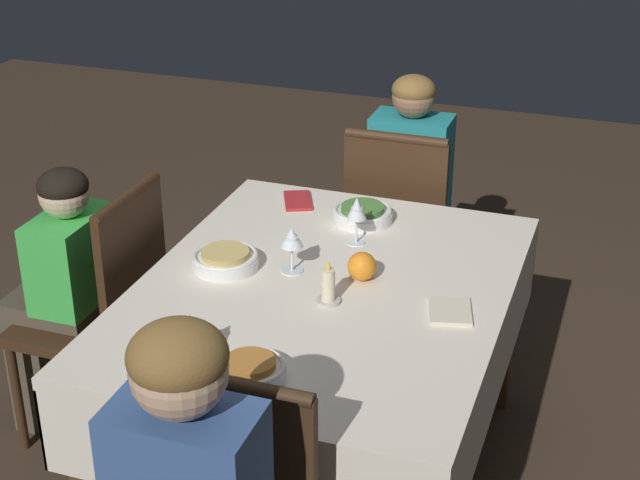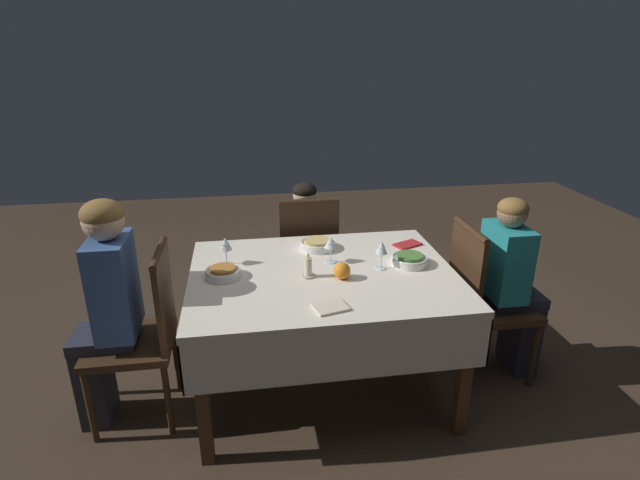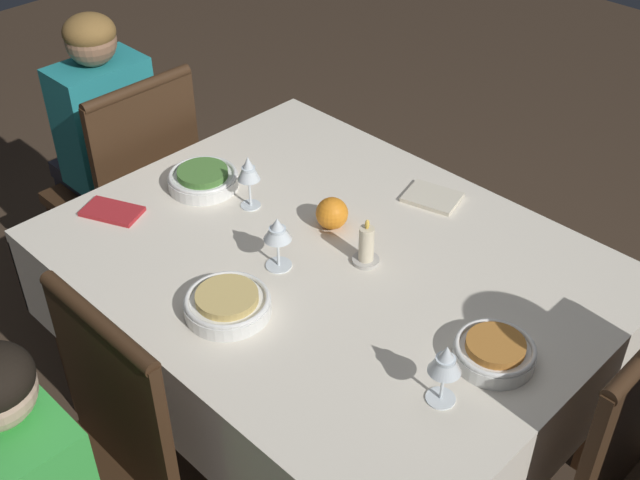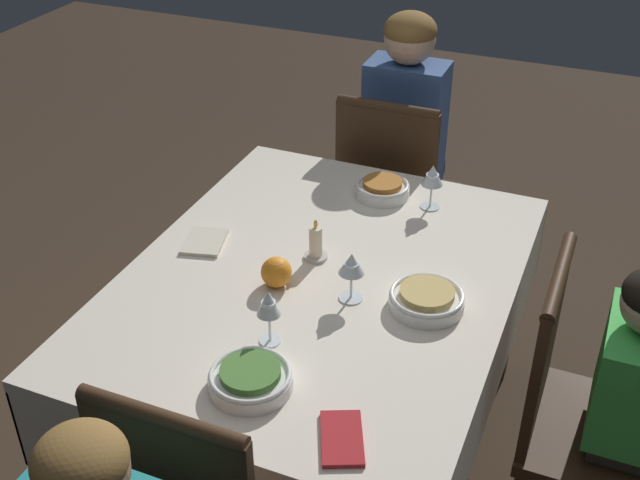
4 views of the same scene
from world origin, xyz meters
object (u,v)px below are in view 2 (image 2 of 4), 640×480
(dining_table, at_px, (323,287))
(person_child_green, at_px, (304,240))
(chair_east, at_px, (483,296))
(napkin_red_folded, at_px, (407,245))
(candle_centerpiece, at_px, (308,268))
(chair_west, at_px, (144,329))
(wine_glass_north, at_px, (331,244))
(bowl_east, at_px, (410,259))
(person_adult_denim, at_px, (106,302))
(bowl_west, at_px, (223,272))
(wine_glass_west, at_px, (225,245))
(chair_north, at_px, (307,253))
(person_child_teal, at_px, (512,280))
(orange_fruit, at_px, (342,271))
(bowl_north, at_px, (317,244))
(napkin_spare_side, at_px, (331,307))
(wine_glass_east, at_px, (382,248))

(dining_table, distance_m, person_child_green, 0.94)
(chair_east, relative_size, napkin_red_folded, 5.07)
(chair_east, relative_size, candle_centerpiece, 7.08)
(chair_west, relative_size, wine_glass_north, 6.37)
(chair_west, height_order, bowl_east, chair_west)
(person_adult_denim, bearing_deg, bowl_west, 98.51)
(person_child_green, height_order, napkin_red_folded, person_child_green)
(chair_west, bearing_deg, wine_glass_west, 121.04)
(chair_east, height_order, bowl_west, chair_east)
(dining_table, xyz_separation_m, chair_north, (0.02, 0.76, -0.13))
(dining_table, relative_size, person_adult_denim, 1.16)
(person_adult_denim, xyz_separation_m, person_child_teal, (2.16, 0.07, -0.08))
(wine_glass_north, relative_size, orange_fruit, 1.68)
(person_child_green, bearing_deg, bowl_north, 90.29)
(bowl_north, relative_size, bowl_east, 1.02)
(bowl_west, height_order, wine_glass_west, wine_glass_west)
(dining_table, bearing_deg, bowl_west, 178.32)
(bowl_west, distance_m, bowl_north, 0.62)
(chair_east, bearing_deg, wine_glass_north, 82.21)
(chair_west, distance_m, orange_fruit, 1.04)
(bowl_east, bearing_deg, chair_west, -176.14)
(person_child_teal, relative_size, wine_glass_west, 7.09)
(chair_north, height_order, candle_centerpiece, chair_north)
(orange_fruit, relative_size, napkin_red_folded, 0.47)
(dining_table, bearing_deg, person_adult_denim, -176.32)
(napkin_spare_side, bearing_deg, wine_glass_west, 129.62)
(chair_west, distance_m, bowl_west, 0.48)
(napkin_red_folded, bearing_deg, chair_north, 138.35)
(chair_north, height_order, wine_glass_west, chair_north)
(bowl_east, distance_m, orange_fruit, 0.42)
(chair_west, relative_size, bowl_west, 5.16)
(chair_west, height_order, wine_glass_east, chair_west)
(bowl_east, xyz_separation_m, napkin_spare_side, (-0.51, -0.41, -0.02))
(wine_glass_north, xyz_separation_m, napkin_spare_side, (-0.09, -0.51, -0.10))
(chair_west, bearing_deg, dining_table, 94.30)
(bowl_west, xyz_separation_m, wine_glass_west, (0.01, 0.17, 0.08))
(dining_table, relative_size, bowl_west, 7.67)
(bowl_west, xyz_separation_m, wine_glass_north, (0.58, 0.11, 0.08))
(person_child_teal, distance_m, napkin_spare_side, 1.19)
(dining_table, xyz_separation_m, bowl_north, (0.02, 0.32, 0.11))
(person_child_green, distance_m, wine_glass_west, 0.96)
(dining_table, distance_m, wine_glass_west, 0.57)
(bowl_east, height_order, wine_glass_east, wine_glass_east)
(bowl_north, bearing_deg, dining_table, -93.66)
(chair_east, bearing_deg, bowl_east, 87.10)
(bowl_east, relative_size, napkin_spare_side, 1.17)
(chair_north, xyz_separation_m, wine_glass_west, (-0.52, -0.58, 0.33))
(bowl_north, bearing_deg, bowl_east, -32.80)
(chair_east, distance_m, candle_centerpiece, 1.04)
(wine_glass_north, bearing_deg, napkin_spare_side, -99.96)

